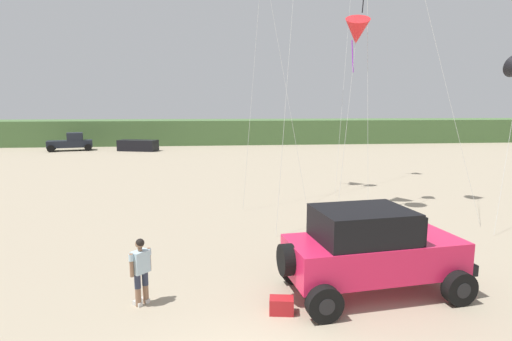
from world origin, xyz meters
name	(u,v)px	position (x,y,z in m)	size (l,w,h in m)	color
dune_ridge	(257,131)	(5.51, 49.01, 1.55)	(90.00, 8.88, 3.09)	#4C703D
jeep	(371,249)	(3.14, 3.40, 1.20)	(4.97, 2.84, 2.26)	#EA2151
person_watching	(141,268)	(-2.60, 3.46, 0.94)	(0.47, 0.48, 1.67)	#8C664C
cooler_box	(281,306)	(0.70, 2.65, 0.19)	(0.56, 0.36, 0.38)	#B21E23
distant_pickup	(71,142)	(-16.27, 40.52, 0.94)	(4.93, 3.43, 1.98)	#1E232D
distant_sedan	(138,145)	(-8.87, 39.40, 0.60)	(4.20, 1.70, 1.20)	black
kite_black_sled	(357,32)	(5.61, 11.83, 8.05)	(2.15, 3.27, 8.76)	red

